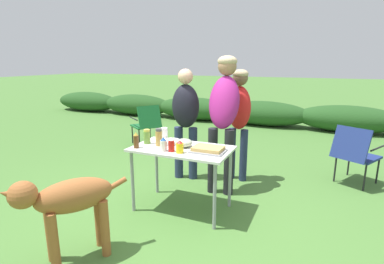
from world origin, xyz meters
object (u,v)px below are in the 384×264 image
at_px(ketchup_bottle, 171,145).
at_px(food_tray, 208,149).
at_px(paper_cup_stack, 164,134).
at_px(folding_table, 182,154).
at_px(camp_chair_green_behind_table, 355,152).
at_px(plate_stack, 171,142).
at_px(standing_person_in_red_jacket, 239,112).
at_px(beer_bottle, 136,140).
at_px(camp_chair_near_hedge, 147,123).
at_px(dog, 68,201).
at_px(relish_jar, 147,137).
at_px(mixing_bowl, 184,143).
at_px(spice_jar, 159,137).
at_px(mayo_bottle, 163,145).
at_px(standing_person_in_dark_puffer, 186,115).
at_px(mustard_bottle, 180,147).
at_px(standing_person_in_gray_fleece, 224,108).

bearing_deg(ketchup_bottle, food_tray, 21.40).
xyz_separation_m(food_tray, paper_cup_stack, (-0.65, 0.23, 0.05)).
distance_m(folding_table, camp_chair_green_behind_table, 2.46).
height_order(plate_stack, standing_person_in_red_jacket, standing_person_in_red_jacket).
xyz_separation_m(paper_cup_stack, beer_bottle, (-0.13, -0.41, 0.01)).
bearing_deg(plate_stack, camp_chair_near_hedge, 128.35).
height_order(food_tray, dog, same).
bearing_deg(relish_jar, mixing_bowl, 5.17).
bearing_deg(ketchup_bottle, spice_jar, 148.45).
bearing_deg(mayo_bottle, standing_person_in_red_jacket, 70.07).
height_order(standing_person_in_red_jacket, camp_chair_near_hedge, standing_person_in_red_jacket).
height_order(folding_table, camp_chair_green_behind_table, camp_chair_green_behind_table).
distance_m(plate_stack, relish_jar, 0.28).
xyz_separation_m(folding_table, paper_cup_stack, (-0.33, 0.20, 0.16)).
relative_size(standing_person_in_red_jacket, standing_person_in_dark_puffer, 1.00).
xyz_separation_m(food_tray, camp_chair_green_behind_table, (1.55, 1.61, -0.30)).
xyz_separation_m(folding_table, mayo_bottle, (-0.13, -0.19, 0.15)).
distance_m(food_tray, plate_stack, 0.54).
bearing_deg(relish_jar, food_tray, -1.71).
bearing_deg(relish_jar, mustard_bottle, -18.90).
height_order(plate_stack, mayo_bottle, mayo_bottle).
bearing_deg(beer_bottle, mustard_bottle, 3.07).
height_order(mixing_bowl, dog, mixing_bowl).
xyz_separation_m(mayo_bottle, relish_jar, (-0.32, 0.18, 0.01)).
bearing_deg(camp_chair_green_behind_table, plate_stack, -115.56).
bearing_deg(camp_chair_near_hedge, spice_jar, -109.02).
distance_m(paper_cup_stack, mayo_bottle, 0.44).
bearing_deg(spice_jar, standing_person_in_red_jacket, 61.65).
relative_size(relish_jar, standing_person_in_red_jacket, 0.11).
bearing_deg(mixing_bowl, dog, -111.02).
bearing_deg(standing_person_in_gray_fleece, mixing_bowl, -115.31).
bearing_deg(mixing_bowl, folding_table, -105.50).
relative_size(folding_table, mayo_bottle, 7.35).
xyz_separation_m(beer_bottle, ketchup_bottle, (0.42, 0.04, -0.01)).
distance_m(folding_table, ketchup_bottle, 0.23).
distance_m(mayo_bottle, standing_person_in_gray_fleece, 1.02).
distance_m(ketchup_bottle, mayo_bottle, 0.09).
relative_size(camp_chair_green_behind_table, camp_chair_near_hedge, 1.00).
bearing_deg(camp_chair_near_hedge, mixing_bowl, -103.44).
distance_m(spice_jar, standing_person_in_red_jacket, 1.32).
distance_m(spice_jar, relish_jar, 0.18).
bearing_deg(camp_chair_near_hedge, dog, -122.56).
bearing_deg(dog, camp_chair_green_behind_table, -96.17).
relative_size(standing_person_in_red_jacket, camp_chair_near_hedge, 1.90).
distance_m(plate_stack, beer_bottle, 0.42).
bearing_deg(camp_chair_near_hedge, standing_person_in_gray_fleece, -88.96).
bearing_deg(relish_jar, spice_jar, -7.32).
bearing_deg(standing_person_in_gray_fleece, folding_table, -115.07).
relative_size(paper_cup_stack, spice_jar, 0.79).
distance_m(ketchup_bottle, standing_person_in_dark_puffer, 1.11).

